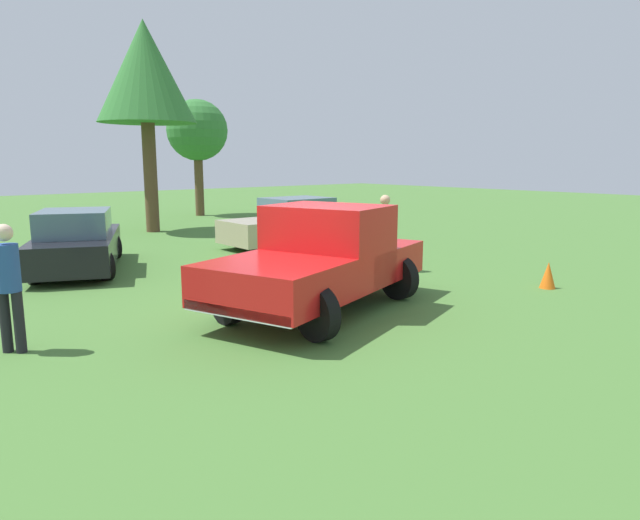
{
  "coord_description": "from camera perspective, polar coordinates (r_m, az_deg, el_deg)",
  "views": [
    {
      "loc": [
        7.65,
        -6.29,
        2.6
      ],
      "look_at": [
        0.28,
        -0.1,
        0.9
      ],
      "focal_mm": 31.62,
      "sensor_mm": 36.0,
      "label": 1
    }
  ],
  "objects": [
    {
      "name": "tree_far_center",
      "position": [
        21.93,
        -17.27,
        17.56
      ],
      "size": [
        3.48,
        3.48,
        7.5
      ],
      "color": "brown",
      "rests_on": "ground_plane"
    },
    {
      "name": "traffic_cone",
      "position": [
        12.53,
        22.08,
        -1.43
      ],
      "size": [
        0.32,
        0.32,
        0.55
      ],
      "primitive_type": "cone",
      "color": "orange",
      "rests_on": "ground_plane"
    },
    {
      "name": "pickup_truck",
      "position": [
        9.87,
        0.36,
        0.41
      ],
      "size": [
        3.39,
        5.04,
        1.83
      ],
      "rotation": [
        0.0,
        0.0,
        5.04
      ],
      "color": "black",
      "rests_on": "ground_plane"
    },
    {
      "name": "sedan_near",
      "position": [
        14.66,
        -23.4,
        1.61
      ],
      "size": [
        4.74,
        3.35,
        1.46
      ],
      "rotation": [
        0.0,
        0.0,
        2.73
      ],
      "color": "black",
      "rests_on": "ground_plane"
    },
    {
      "name": "sedan_far",
      "position": [
        17.41,
        -2.77,
        3.69
      ],
      "size": [
        2.2,
        4.33,
        1.48
      ],
      "rotation": [
        0.0,
        0.0,
        4.72
      ],
      "color": "black",
      "rests_on": "ground_plane"
    },
    {
      "name": "person_bystander",
      "position": [
        8.68,
        -29.01,
        -1.83
      ],
      "size": [
        0.45,
        0.45,
        1.78
      ],
      "rotation": [
        0.0,
        0.0,
        5.47
      ],
      "color": "black",
      "rests_on": "ground_plane"
    },
    {
      "name": "ground_plane",
      "position": [
        10.24,
        -0.59,
        -4.69
      ],
      "size": [
        80.0,
        80.0,
        0.0
      ],
      "primitive_type": "plane",
      "color": "#477533"
    },
    {
      "name": "person_visitor",
      "position": [
        13.36,
        6.56,
        3.23
      ],
      "size": [
        0.37,
        0.37,
        1.82
      ],
      "rotation": [
        0.0,
        0.0,
        4.88
      ],
      "color": "#7A6B51",
      "rests_on": "ground_plane"
    },
    {
      "name": "tree_back_right",
      "position": [
        27.72,
        -12.32,
        12.6
      ],
      "size": [
        2.84,
        2.84,
        5.43
      ],
      "color": "brown",
      "rests_on": "ground_plane"
    }
  ]
}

